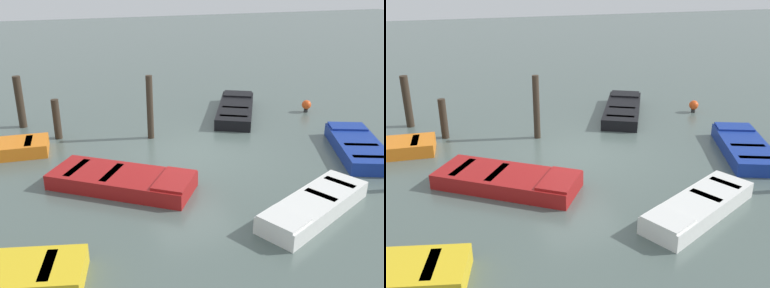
# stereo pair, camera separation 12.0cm
# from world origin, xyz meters

# --- Properties ---
(ground_plane) EXTENTS (80.00, 80.00, 0.00)m
(ground_plane) POSITION_xyz_m (0.00, 0.00, 0.00)
(ground_plane) COLOR #4C5B56
(rowboat_black) EXTENTS (2.84, 3.98, 0.46)m
(rowboat_black) POSITION_xyz_m (2.81, 3.18, 0.22)
(rowboat_black) COLOR black
(rowboat_black) RESTS_ON ground_plane
(rowboat_red) EXTENTS (3.83, 3.25, 0.46)m
(rowboat_red) POSITION_xyz_m (-2.35, -1.48, 0.22)
(rowboat_red) COLOR maroon
(rowboat_red) RESTS_ON ground_plane
(rowboat_white) EXTENTS (3.39, 2.40, 0.46)m
(rowboat_white) POSITION_xyz_m (1.59, -4.15, 0.22)
(rowboat_white) COLOR silver
(rowboat_white) RESTS_ON ground_plane
(rowboat_blue) EXTENTS (2.38, 3.51, 0.46)m
(rowboat_blue) POSITION_xyz_m (4.85, -1.46, 0.22)
(rowboat_blue) COLOR navy
(rowboat_blue) RESTS_ON ground_plane
(mooring_piling_center) EXTENTS (0.27, 0.27, 1.84)m
(mooring_piling_center) POSITION_xyz_m (-4.96, 4.25, 0.92)
(mooring_piling_center) COLOR #33281E
(mooring_piling_center) RESTS_ON ground_plane
(mooring_piling_mid_right) EXTENTS (0.24, 0.24, 1.34)m
(mooring_piling_mid_right) POSITION_xyz_m (-3.80, 2.69, 0.67)
(mooring_piling_mid_right) COLOR #33281E
(mooring_piling_mid_right) RESTS_ON ground_plane
(mooring_piling_near_left) EXTENTS (0.21, 0.21, 2.12)m
(mooring_piling_near_left) POSITION_xyz_m (-0.86, 1.78, 1.06)
(mooring_piling_near_left) COLOR #33281E
(mooring_piling_near_left) RESTS_ON ground_plane
(marker_buoy) EXTENTS (0.36, 0.36, 0.48)m
(marker_buoy) POSITION_xyz_m (5.58, 2.63, 0.29)
(marker_buoy) COLOR #262626
(marker_buoy) RESTS_ON ground_plane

